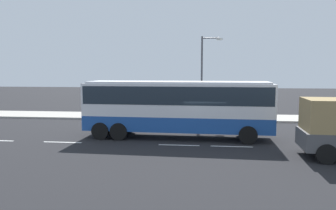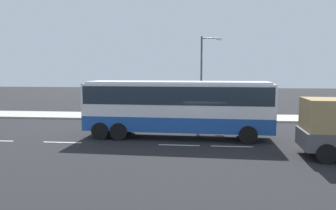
# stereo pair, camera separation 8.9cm
# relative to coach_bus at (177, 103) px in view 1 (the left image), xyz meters

# --- Properties ---
(ground_plane) EXTENTS (120.00, 120.00, 0.00)m
(ground_plane) POSITION_rel_coach_bus_xyz_m (1.75, -0.16, -2.26)
(ground_plane) COLOR black
(sidewalk_curb) EXTENTS (80.00, 4.00, 0.15)m
(sidewalk_curb) POSITION_rel_coach_bus_xyz_m (1.75, 8.91, -2.19)
(sidewalk_curb) COLOR #A8A399
(sidewalk_curb) RESTS_ON ground_plane
(lane_centreline) EXTENTS (38.39, 0.16, 0.01)m
(lane_centreline) POSITION_rel_coach_bus_xyz_m (0.04, -2.05, -2.26)
(lane_centreline) COLOR white
(lane_centreline) RESTS_ON ground_plane
(coach_bus) EXTENTS (11.99, 3.03, 3.66)m
(coach_bus) POSITION_rel_coach_bus_xyz_m (0.00, 0.00, 0.00)
(coach_bus) COLOR #1E4C9E
(coach_bus) RESTS_ON ground_plane
(pedestrian_near_curb) EXTENTS (0.32, 0.32, 1.79)m
(pedestrian_near_curb) POSITION_rel_coach_bus_xyz_m (11.30, 8.18, -1.07)
(pedestrian_near_curb) COLOR black
(pedestrian_near_curb) RESTS_ON sidewalk_curb
(pedestrian_at_crossing) EXTENTS (0.32, 0.32, 1.53)m
(pedestrian_at_crossing) POSITION_rel_coach_bus_xyz_m (1.82, 8.08, -1.24)
(pedestrian_at_crossing) COLOR #38334C
(pedestrian_at_crossing) RESTS_ON sidewalk_curb
(street_lamp) EXTENTS (1.79, 0.24, 7.08)m
(street_lamp) POSITION_rel_coach_bus_xyz_m (1.69, 7.51, 1.95)
(street_lamp) COLOR #47474C
(street_lamp) RESTS_ON sidewalk_curb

